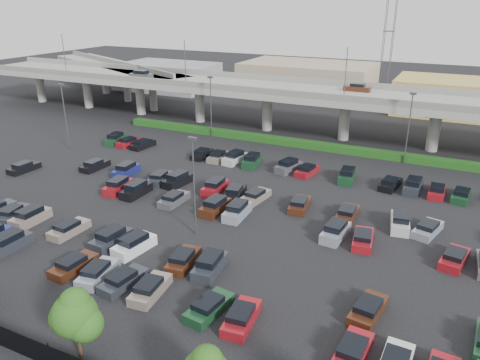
# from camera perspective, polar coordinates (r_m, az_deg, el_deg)

# --- Properties ---
(ground) EXTENTS (280.00, 280.00, 0.00)m
(ground) POSITION_cam_1_polar(r_m,az_deg,el_deg) (54.54, -1.06, -3.04)
(ground) COLOR black
(overpass) EXTENTS (150.00, 13.00, 15.80)m
(overpass) POSITION_cam_1_polar(r_m,az_deg,el_deg) (81.05, 9.22, 10.09)
(overpass) COLOR gray
(overpass) RESTS_ON ground
(on_ramp) EXTENTS (50.93, 30.13, 8.80)m
(on_ramp) POSITION_cam_1_polar(r_m,az_deg,el_deg) (115.90, -14.92, 12.99)
(on_ramp) COLOR gray
(on_ramp) RESTS_ON ground
(hedge) EXTENTS (66.00, 1.60, 1.10)m
(hedge) POSITION_cam_1_polar(r_m,az_deg,el_deg) (76.05, 7.51, 4.43)
(hedge) COLOR #164213
(hedge) RESTS_ON ground
(fence) EXTENTS (70.00, 0.10, 2.00)m
(fence) POSITION_cam_1_polar(r_m,az_deg,el_deg) (35.33, -23.39, -18.65)
(fence) COLOR black
(fence) RESTS_ON ground
(tree_row) EXTENTS (65.07, 3.66, 5.94)m
(tree_row) POSITION_cam_1_polar(r_m,az_deg,el_deg) (34.01, -21.31, -14.46)
(tree_row) COLOR #332316
(tree_row) RESTS_ON ground
(parked_cars) EXTENTS (62.97, 36.67, 1.67)m
(parked_cars) POSITION_cam_1_polar(r_m,az_deg,el_deg) (51.13, -3.39, -4.06)
(parked_cars) COLOR #8A919E
(parked_cars) RESTS_ON ground
(light_poles) EXTENTS (66.90, 48.38, 10.30)m
(light_poles) POSITION_cam_1_polar(r_m,az_deg,el_deg) (55.81, -3.96, 4.35)
(light_poles) COLOR #49494D
(light_poles) RESTS_ON ground
(distant_buildings) EXTENTS (138.00, 24.00, 9.00)m
(distant_buildings) POSITION_cam_1_polar(r_m,az_deg,el_deg) (108.14, 20.41, 10.13)
(distant_buildings) COLOR slate
(distant_buildings) RESTS_ON ground
(comm_tower) EXTENTS (2.40, 2.40, 30.00)m
(comm_tower) POSITION_cam_1_polar(r_m,az_deg,el_deg) (119.83, 17.76, 17.20)
(comm_tower) COLOR #49494D
(comm_tower) RESTS_ON ground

